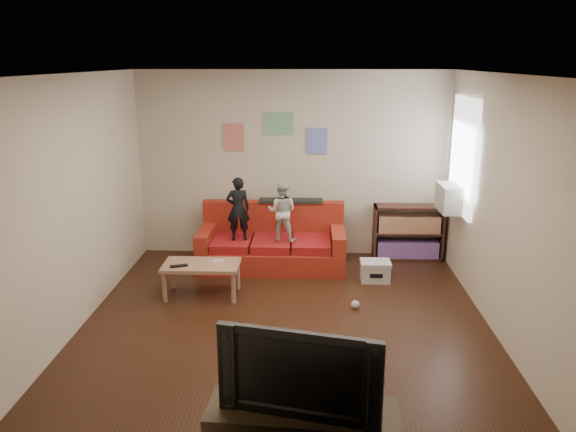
{
  "coord_description": "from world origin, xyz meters",
  "views": [
    {
      "loc": [
        0.24,
        -5.58,
        2.84
      ],
      "look_at": [
        0.0,
        0.8,
        1.05
      ],
      "focal_mm": 35.0,
      "sensor_mm": 36.0,
      "label": 1
    }
  ],
  "objects_px": {
    "coffee_table": "(201,268)",
    "bookshelf": "(408,235)",
    "sofa": "(272,245)",
    "television": "(303,367)",
    "child_a": "(238,209)",
    "child_b": "(282,211)",
    "file_box": "(375,271)"
  },
  "relations": [
    {
      "from": "child_b",
      "to": "file_box",
      "type": "bearing_deg",
      "value": 173.36
    },
    {
      "from": "child_a",
      "to": "bookshelf",
      "type": "distance_m",
      "value": 2.52
    },
    {
      "from": "sofa",
      "to": "file_box",
      "type": "relative_size",
      "value": 5.17
    },
    {
      "from": "child_a",
      "to": "bookshelf",
      "type": "xyz_separation_m",
      "value": [
        2.42,
        0.52,
        -0.51
      ]
    },
    {
      "from": "child_a",
      "to": "coffee_table",
      "type": "distance_m",
      "value": 1.12
    },
    {
      "from": "child_b",
      "to": "child_a",
      "type": "bearing_deg",
      "value": 9.75
    },
    {
      "from": "child_b",
      "to": "coffee_table",
      "type": "height_order",
      "value": "child_b"
    },
    {
      "from": "child_b",
      "to": "bookshelf",
      "type": "bearing_deg",
      "value": -154.14
    },
    {
      "from": "child_b",
      "to": "television",
      "type": "xyz_separation_m",
      "value": [
        0.33,
        -3.96,
        -0.02
      ]
    },
    {
      "from": "television",
      "to": "child_b",
      "type": "bearing_deg",
      "value": 107.36
    },
    {
      "from": "sofa",
      "to": "television",
      "type": "bearing_deg",
      "value": -83.37
    },
    {
      "from": "file_box",
      "to": "television",
      "type": "relative_size",
      "value": 0.35
    },
    {
      "from": "child_a",
      "to": "child_b",
      "type": "height_order",
      "value": "child_a"
    },
    {
      "from": "child_b",
      "to": "file_box",
      "type": "xyz_separation_m",
      "value": [
        1.25,
        -0.37,
        -0.7
      ]
    },
    {
      "from": "bookshelf",
      "to": "child_a",
      "type": "bearing_deg",
      "value": -167.76
    },
    {
      "from": "bookshelf",
      "to": "television",
      "type": "height_order",
      "value": "television"
    },
    {
      "from": "bookshelf",
      "to": "television",
      "type": "relative_size",
      "value": 0.9
    },
    {
      "from": "television",
      "to": "child_a",
      "type": "bearing_deg",
      "value": 115.81
    },
    {
      "from": "television",
      "to": "coffee_table",
      "type": "bearing_deg",
      "value": 125.48
    },
    {
      "from": "file_box",
      "to": "bookshelf",
      "type": "bearing_deg",
      "value": 57.69
    },
    {
      "from": "child_b",
      "to": "bookshelf",
      "type": "height_order",
      "value": "child_b"
    },
    {
      "from": "bookshelf",
      "to": "file_box",
      "type": "bearing_deg",
      "value": -122.31
    },
    {
      "from": "coffee_table",
      "to": "bookshelf",
      "type": "xyz_separation_m",
      "value": [
        2.76,
        1.45,
        -0.0
      ]
    },
    {
      "from": "child_a",
      "to": "child_b",
      "type": "xyz_separation_m",
      "value": [
        0.6,
        0.0,
        -0.03
      ]
    },
    {
      "from": "child_a",
      "to": "child_b",
      "type": "relative_size",
      "value": 1.07
    },
    {
      "from": "coffee_table",
      "to": "bookshelf",
      "type": "distance_m",
      "value": 3.12
    },
    {
      "from": "child_a",
      "to": "file_box",
      "type": "xyz_separation_m",
      "value": [
        1.85,
        -0.37,
        -0.73
      ]
    },
    {
      "from": "bookshelf",
      "to": "television",
      "type": "xyz_separation_m",
      "value": [
        -1.48,
        -4.49,
        0.46
      ]
    },
    {
      "from": "bookshelf",
      "to": "television",
      "type": "bearing_deg",
      "value": -108.3
    },
    {
      "from": "child_a",
      "to": "file_box",
      "type": "relative_size",
      "value": 2.25
    },
    {
      "from": "sofa",
      "to": "coffee_table",
      "type": "distance_m",
      "value": 1.36
    },
    {
      "from": "sofa",
      "to": "bookshelf",
      "type": "xyz_separation_m",
      "value": [
        1.96,
        0.35,
        0.06
      ]
    }
  ]
}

